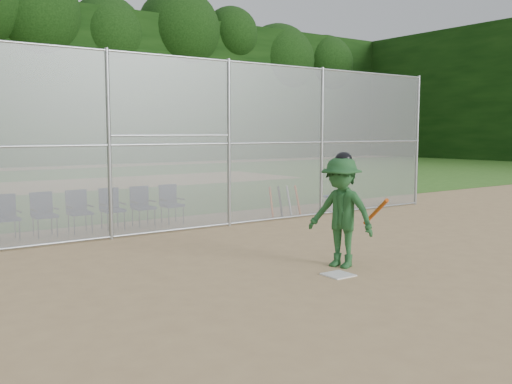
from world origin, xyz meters
TOP-DOWN VIEW (x-y plane):
  - ground at (0.00, 0.00)m, footprint 100.00×100.00m
  - grass_strip at (0.00, 18.00)m, footprint 100.00×100.00m
  - dirt_patch_far at (0.00, 18.00)m, footprint 24.00×24.00m
  - backstop_fence at (0.00, 5.00)m, footprint 16.09×0.09m
  - treeline at (0.00, 20.00)m, footprint 81.00×60.00m
  - home_plate at (-0.25, -0.08)m, footprint 0.44×0.44m
  - batter_at_plate at (0.19, 0.32)m, footprint 1.04×1.44m
  - water_cooler at (4.89, 5.63)m, footprint 0.34×0.34m
  - spare_bats at (2.94, 5.27)m, footprint 0.96×0.30m
  - chair_3 at (-3.83, 6.14)m, footprint 0.54×0.52m
  - chair_4 at (-3.05, 6.14)m, footprint 0.54×0.52m
  - chair_5 at (-2.28, 6.14)m, footprint 0.54×0.52m
  - chair_6 at (-1.50, 6.14)m, footprint 0.54×0.52m
  - chair_7 at (-0.73, 6.14)m, footprint 0.54×0.52m
  - chair_8 at (0.05, 6.14)m, footprint 0.54×0.52m

SIDE VIEW (x-z plane):
  - ground at x=0.00m, z-range 0.00..0.00m
  - grass_strip at x=0.00m, z-range 0.01..0.01m
  - dirt_patch_far at x=0.00m, z-range 0.01..0.01m
  - home_plate at x=-0.25m, z-range 0.00..0.02m
  - water_cooler at x=4.89m, z-range 0.00..0.43m
  - spare_bats at x=2.94m, z-range 0.00..0.84m
  - chair_3 at x=-3.83m, z-range 0.00..0.96m
  - chair_4 at x=-3.05m, z-range 0.00..0.96m
  - chair_5 at x=-2.28m, z-range 0.00..0.96m
  - chair_6 at x=-1.50m, z-range 0.00..0.96m
  - chair_7 at x=-0.73m, z-range 0.00..0.96m
  - chair_8 at x=0.05m, z-range 0.00..0.96m
  - batter_at_plate at x=0.19m, z-range -0.03..1.91m
  - backstop_fence at x=0.00m, z-range 0.07..4.07m
  - treeline at x=0.00m, z-range 0.00..11.00m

